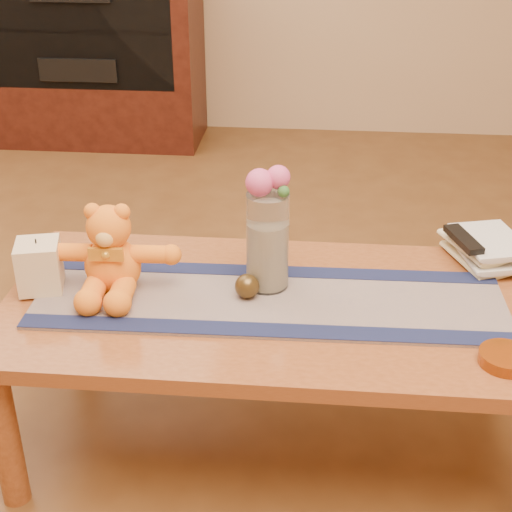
# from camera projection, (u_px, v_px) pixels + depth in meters

# --- Properties ---
(floor) EXTENTS (5.50, 5.50, 0.00)m
(floor) POSITION_uv_depth(u_px,v_px,m) (273.00, 437.00, 2.14)
(floor) COLOR brown
(floor) RESTS_ON ground
(coffee_table_top) EXTENTS (1.40, 0.70, 0.04)m
(coffee_table_top) POSITION_uv_depth(u_px,v_px,m) (275.00, 308.00, 1.94)
(coffee_table_top) COLOR brown
(coffee_table_top) RESTS_ON floor
(table_leg_fl) EXTENTS (0.07, 0.07, 0.41)m
(table_leg_fl) POSITION_uv_depth(u_px,v_px,m) (5.00, 436.00, 1.84)
(table_leg_fl) COLOR brown
(table_leg_fl) RESTS_ON floor
(table_leg_bl) EXTENTS (0.07, 0.07, 0.41)m
(table_leg_bl) POSITION_uv_depth(u_px,v_px,m) (77.00, 311.00, 2.35)
(table_leg_bl) COLOR brown
(table_leg_bl) RESTS_ON floor
(table_leg_br) EXTENTS (0.07, 0.07, 0.41)m
(table_leg_br) POSITION_uv_depth(u_px,v_px,m) (495.00, 331.00, 2.25)
(table_leg_br) COLOR brown
(table_leg_br) RESTS_ON floor
(persian_runner) EXTENTS (1.21, 0.38, 0.01)m
(persian_runner) POSITION_uv_depth(u_px,v_px,m) (269.00, 300.00, 1.93)
(persian_runner) COLOR #1A1E4A
(persian_runner) RESTS_ON coffee_table_top
(runner_border_near) EXTENTS (1.20, 0.09, 0.00)m
(runner_border_near) POSITION_uv_depth(u_px,v_px,m) (266.00, 330.00, 1.80)
(runner_border_near) COLOR #161C42
(runner_border_near) RESTS_ON persian_runner
(runner_border_far) EXTENTS (1.20, 0.09, 0.00)m
(runner_border_far) POSITION_uv_depth(u_px,v_px,m) (272.00, 271.00, 2.06)
(runner_border_far) COLOR #161C42
(runner_border_far) RESTS_ON persian_runner
(teddy_bear) EXTENTS (0.34, 0.29, 0.23)m
(teddy_bear) POSITION_uv_depth(u_px,v_px,m) (111.00, 249.00, 1.93)
(teddy_bear) COLOR orange
(teddy_bear) RESTS_ON persian_runner
(pillar_candle) EXTENTS (0.13, 0.13, 0.13)m
(pillar_candle) POSITION_uv_depth(u_px,v_px,m) (39.00, 266.00, 1.95)
(pillar_candle) COLOR beige
(pillar_candle) RESTS_ON persian_runner
(candle_wick) EXTENTS (0.00, 0.00, 0.01)m
(candle_wick) POSITION_uv_depth(u_px,v_px,m) (36.00, 241.00, 1.92)
(candle_wick) COLOR black
(candle_wick) RESTS_ON pillar_candle
(glass_vase) EXTENTS (0.11, 0.11, 0.26)m
(glass_vase) POSITION_uv_depth(u_px,v_px,m) (267.00, 241.00, 1.93)
(glass_vase) COLOR silver
(glass_vase) RESTS_ON persian_runner
(potpourri_fill) EXTENTS (0.09, 0.09, 0.18)m
(potpourri_fill) POSITION_uv_depth(u_px,v_px,m) (267.00, 255.00, 1.95)
(potpourri_fill) COLOR beige
(potpourri_fill) RESTS_ON glass_vase
(rose_left) EXTENTS (0.07, 0.07, 0.07)m
(rose_left) POSITION_uv_depth(u_px,v_px,m) (260.00, 183.00, 1.85)
(rose_left) COLOR #D24A86
(rose_left) RESTS_ON glass_vase
(rose_right) EXTENTS (0.06, 0.06, 0.06)m
(rose_right) POSITION_uv_depth(u_px,v_px,m) (278.00, 177.00, 1.85)
(rose_right) COLOR #D24A86
(rose_right) RESTS_ON glass_vase
(blue_flower_back) EXTENTS (0.04, 0.04, 0.04)m
(blue_flower_back) POSITION_uv_depth(u_px,v_px,m) (273.00, 179.00, 1.89)
(blue_flower_back) COLOR #4C5EA4
(blue_flower_back) RESTS_ON glass_vase
(blue_flower_side) EXTENTS (0.04, 0.04, 0.04)m
(blue_flower_side) POSITION_uv_depth(u_px,v_px,m) (257.00, 183.00, 1.88)
(blue_flower_side) COLOR #4C5EA4
(blue_flower_side) RESTS_ON glass_vase
(leaf_sprig) EXTENTS (0.03, 0.03, 0.03)m
(leaf_sprig) POSITION_uv_depth(u_px,v_px,m) (284.00, 191.00, 1.84)
(leaf_sprig) COLOR #33662D
(leaf_sprig) RESTS_ON glass_vase
(bronze_ball) EXTENTS (0.07, 0.07, 0.06)m
(bronze_ball) POSITION_uv_depth(u_px,v_px,m) (247.00, 286.00, 1.92)
(bronze_ball) COLOR #473517
(bronze_ball) RESTS_ON persian_runner
(book_bottom) EXTENTS (0.23, 0.27, 0.02)m
(book_bottom) POSITION_uv_depth(u_px,v_px,m) (458.00, 261.00, 2.10)
(book_bottom) COLOR #F1E8BA
(book_bottom) RESTS_ON coffee_table_top
(book_lower) EXTENTS (0.21, 0.26, 0.02)m
(book_lower) POSITION_uv_depth(u_px,v_px,m) (461.00, 256.00, 2.09)
(book_lower) COLOR #F1E8BA
(book_lower) RESTS_ON book_bottom
(book_upper) EXTENTS (0.24, 0.27, 0.02)m
(book_upper) POSITION_uv_depth(u_px,v_px,m) (458.00, 249.00, 2.09)
(book_upper) COLOR #F1E8BA
(book_upper) RESTS_ON book_lower
(book_top) EXTENTS (0.22, 0.26, 0.02)m
(book_top) POSITION_uv_depth(u_px,v_px,m) (463.00, 243.00, 2.07)
(book_top) COLOR #F1E8BA
(book_top) RESTS_ON book_upper
(tv_remote) EXTENTS (0.09, 0.17, 0.02)m
(tv_remote) POSITION_uv_depth(u_px,v_px,m) (463.00, 239.00, 2.06)
(tv_remote) COLOR black
(tv_remote) RESTS_ON book_top
(amber_dish) EXTENTS (0.15, 0.15, 0.03)m
(amber_dish) POSITION_uv_depth(u_px,v_px,m) (506.00, 358.00, 1.69)
(amber_dish) COLOR #BF5914
(amber_dish) RESTS_ON coffee_table_top
(media_cabinet) EXTENTS (1.20, 0.50, 1.10)m
(media_cabinet) POSITION_uv_depth(u_px,v_px,m) (90.00, 43.00, 4.16)
(media_cabinet) COLOR black
(media_cabinet) RESTS_ON floor
(cabinet_cavity) EXTENTS (1.02, 0.03, 0.61)m
(cabinet_cavity) POSITION_uv_depth(u_px,v_px,m) (75.00, 31.00, 3.91)
(cabinet_cavity) COLOR black
(cabinet_cavity) RESTS_ON media_cabinet
(cabinet_shelf) EXTENTS (1.02, 0.20, 0.02)m
(cabinet_shelf) POSITION_uv_depth(u_px,v_px,m) (80.00, 28.00, 3.98)
(cabinet_shelf) COLOR black
(cabinet_shelf) RESTS_ON media_cabinet
(stereo_lower) EXTENTS (0.42, 0.28, 0.12)m
(stereo_lower) POSITION_uv_depth(u_px,v_px,m) (85.00, 64.00, 4.09)
(stereo_lower) COLOR black
(stereo_lower) RESTS_ON media_cabinet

